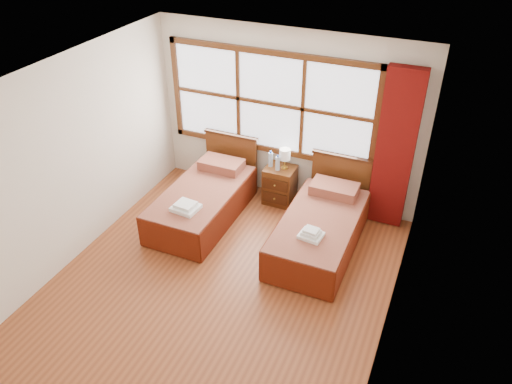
% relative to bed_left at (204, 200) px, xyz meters
% --- Properties ---
extents(floor, '(4.50, 4.50, 0.00)m').
position_rel_bed_left_xyz_m(floor, '(0.86, -1.20, -0.28)').
color(floor, brown).
rests_on(floor, ground).
extents(ceiling, '(4.50, 4.50, 0.00)m').
position_rel_bed_left_xyz_m(ceiling, '(0.86, -1.20, 2.32)').
color(ceiling, white).
rests_on(ceiling, wall_back).
extents(wall_back, '(4.00, 0.00, 4.00)m').
position_rel_bed_left_xyz_m(wall_back, '(0.86, 1.05, 1.02)').
color(wall_back, silver).
rests_on(wall_back, floor).
extents(wall_left, '(0.00, 4.50, 4.50)m').
position_rel_bed_left_xyz_m(wall_left, '(-1.14, -1.20, 1.02)').
color(wall_left, silver).
rests_on(wall_left, floor).
extents(wall_right, '(0.00, 4.50, 4.50)m').
position_rel_bed_left_xyz_m(wall_right, '(2.86, -1.20, 1.02)').
color(wall_right, silver).
rests_on(wall_right, floor).
extents(window, '(3.16, 0.06, 1.56)m').
position_rel_bed_left_xyz_m(window, '(0.61, 1.01, 1.22)').
color(window, white).
rests_on(window, wall_back).
extents(curtain, '(0.50, 0.16, 2.30)m').
position_rel_bed_left_xyz_m(curtain, '(2.46, 0.91, 0.89)').
color(curtain, '#670D0A').
rests_on(curtain, wall_back).
extents(bed_left, '(0.95, 1.97, 0.92)m').
position_rel_bed_left_xyz_m(bed_left, '(0.00, 0.00, 0.00)').
color(bed_left, '#3A1C0C').
rests_on(bed_left, floor).
extents(bed_right, '(0.96, 1.98, 0.93)m').
position_rel_bed_left_xyz_m(bed_right, '(1.77, -0.00, 0.00)').
color(bed_right, '#3A1C0C').
rests_on(bed_right, floor).
extents(nightstand, '(0.44, 0.44, 0.59)m').
position_rel_bed_left_xyz_m(nightstand, '(0.88, 0.80, 0.01)').
color(nightstand, '#562D12').
rests_on(nightstand, floor).
extents(towels_left, '(0.37, 0.33, 0.10)m').
position_rel_bed_left_xyz_m(towels_left, '(0.05, -0.57, 0.25)').
color(towels_left, white).
rests_on(towels_left, bed_left).
extents(towels_right, '(0.31, 0.28, 0.12)m').
position_rel_bed_left_xyz_m(towels_right, '(1.77, -0.48, 0.26)').
color(towels_right, white).
rests_on(towels_right, bed_right).
extents(lamp, '(0.16, 0.16, 0.32)m').
position_rel_bed_left_xyz_m(lamp, '(0.93, 0.82, 0.53)').
color(lamp, gold).
rests_on(lamp, nightstand).
extents(bottle_near, '(0.07, 0.07, 0.25)m').
position_rel_bed_left_xyz_m(bottle_near, '(0.72, 0.80, 0.43)').
color(bottle_near, '#ACC5DE').
rests_on(bottle_near, nightstand).
extents(bottle_far, '(0.07, 0.07, 0.25)m').
position_rel_bed_left_xyz_m(bottle_far, '(0.86, 0.73, 0.42)').
color(bottle_far, '#ACC5DE').
rests_on(bottle_far, nightstand).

